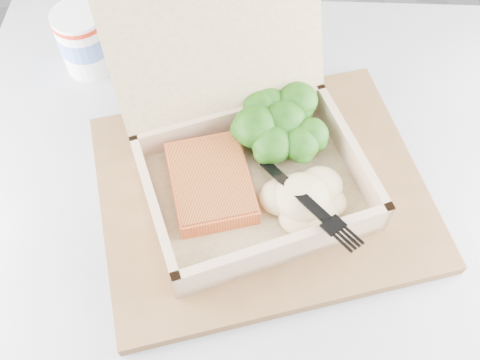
{
  "coord_description": "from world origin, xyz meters",
  "views": [
    {
      "loc": [
        -0.58,
        0.33,
        1.28
      ],
      "look_at": [
        -0.57,
        0.64,
        0.77
      ],
      "focal_mm": 40.0,
      "sensor_mm": 36.0,
      "label": 1
    }
  ],
  "objects_px": {
    "cafe_table": "(255,284)",
    "paper_cup": "(84,39)",
    "takeout_container": "(242,136)",
    "serving_tray": "(262,191)"
  },
  "relations": [
    {
      "from": "paper_cup",
      "to": "serving_tray",
      "type": "bearing_deg",
      "value": -44.52
    },
    {
      "from": "serving_tray",
      "to": "paper_cup",
      "type": "height_order",
      "value": "paper_cup"
    },
    {
      "from": "cafe_table",
      "to": "takeout_container",
      "type": "height_order",
      "value": "takeout_container"
    },
    {
      "from": "cafe_table",
      "to": "serving_tray",
      "type": "xyz_separation_m",
      "value": [
        0.01,
        0.04,
        0.19
      ]
    },
    {
      "from": "takeout_container",
      "to": "paper_cup",
      "type": "relative_size",
      "value": 3.61
    },
    {
      "from": "cafe_table",
      "to": "takeout_container",
      "type": "bearing_deg",
      "value": 102.24
    },
    {
      "from": "takeout_container",
      "to": "serving_tray",
      "type": "bearing_deg",
      "value": -75.69
    },
    {
      "from": "cafe_table",
      "to": "paper_cup",
      "type": "height_order",
      "value": "paper_cup"
    },
    {
      "from": "paper_cup",
      "to": "takeout_container",
      "type": "bearing_deg",
      "value": -42.39
    },
    {
      "from": "takeout_container",
      "to": "cafe_table",
      "type": "bearing_deg",
      "value": -94.85
    }
  ]
}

